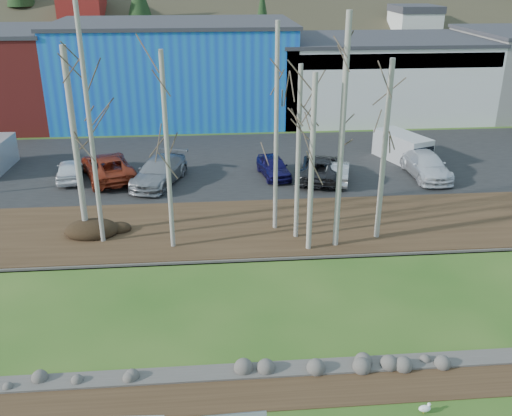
{
  "coord_description": "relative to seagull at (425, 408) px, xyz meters",
  "views": [
    {
      "loc": [
        -3.39,
        -12.37,
        12.66
      ],
      "look_at": [
        -1.32,
        11.35,
        2.5
      ],
      "focal_mm": 40.0,
      "sensor_mm": 36.0,
      "label": 1
    }
  ],
  "objects": [
    {
      "name": "near_bank_rocks",
      "position": [
        -2.95,
        2.35,
        -0.18
      ],
      "size": [
        80.0,
        0.8,
        0.5
      ],
      "primitive_type": null,
      "color": "#47423D",
      "rests_on": "ground"
    },
    {
      "name": "van_white",
      "position": [
        7.07,
        23.54,
        0.9
      ],
      "size": [
        3.23,
        4.65,
        1.88
      ],
      "rotation": [
        0.0,
        0.0,
        0.37
      ],
      "color": "silver",
      "rests_on": "parking_lot"
    },
    {
      "name": "birch_1",
      "position": [
        -12.65,
        13.65,
        4.6
      ],
      "size": [
        0.3,
        0.3,
        9.27
      ],
      "color": "#AEA89E",
      "rests_on": "far_bank"
    },
    {
      "name": "building_white",
      "position": [
        9.05,
        38.23,
        3.23
      ],
      "size": [
        18.36,
        12.24,
        6.8
      ],
      "color": "silver",
      "rests_on": "ground"
    },
    {
      "name": "birch_5",
      "position": [
        -2.12,
        12.34,
        4.22
      ],
      "size": [
        0.22,
        0.22,
        8.49
      ],
      "color": "#AEA89E",
      "rests_on": "far_bank"
    },
    {
      "name": "birch_6",
      "position": [
        -0.34,
        11.26,
        5.38
      ],
      "size": [
        0.26,
        0.26,
        10.83
      ],
      "color": "#AEA89E",
      "rests_on": "far_bank"
    },
    {
      "name": "car_5",
      "position": [
        0.69,
        20.55,
        0.7
      ],
      "size": [
        3.79,
        5.76,
        1.47
      ],
      "primitive_type": "imported",
      "rotation": [
        0.0,
        0.0,
        2.87
      ],
      "color": "black",
      "rests_on": "parking_lot"
    },
    {
      "name": "car_4",
      "position": [
        1.68,
        19.95,
        0.6
      ],
      "size": [
        2.3,
        4.1,
        1.28
      ],
      "primitive_type": "imported",
      "rotation": [
        0.0,
        0.0,
        2.88
      ],
      "color": "#A6A6A8",
      "rests_on": "parking_lot"
    },
    {
      "name": "birch_2",
      "position": [
        -8.2,
        11.79,
        4.6
      ],
      "size": [
        0.22,
        0.22,
        9.27
      ],
      "color": "#AEA89E",
      "rests_on": "far_bank"
    },
    {
      "name": "dirt_mound",
      "position": [
        -12.35,
        13.51,
        0.24
      ],
      "size": [
        2.72,
        1.92,
        0.53
      ],
      "primitive_type": "ellipsoid",
      "color": "black",
      "rests_on": "far_bank"
    },
    {
      "name": "dirt_strip",
      "position": [
        -2.95,
        1.35,
        -0.16
      ],
      "size": [
        80.0,
        1.8,
        0.03
      ],
      "primitive_type": "cube",
      "color": "#382616",
      "rests_on": "ground"
    },
    {
      "name": "car_2",
      "position": [
        -9.43,
        20.54,
        0.75
      ],
      "size": [
        3.86,
        5.86,
        1.58
      ],
      "primitive_type": "imported",
      "rotation": [
        0.0,
        0.0,
        -0.33
      ],
      "color": "gray",
      "rests_on": "parking_lot"
    },
    {
      "name": "birch_4",
      "position": [
        -3.04,
        13.46,
        5.1
      ],
      "size": [
        0.22,
        0.22,
        10.26
      ],
      "color": "#AEA89E",
      "rests_on": "far_bank"
    },
    {
      "name": "car_1",
      "position": [
        -12.73,
        21.71,
        0.77
      ],
      "size": [
        4.42,
        6.36,
        1.61
      ],
      "primitive_type": "imported",
      "rotation": [
        0.0,
        0.0,
        3.47
      ],
      "color": "#97331C",
      "rests_on": "parking_lot"
    },
    {
      "name": "parking_lot",
      "position": [
        -2.95,
        24.25,
        -0.11
      ],
      "size": [
        80.0,
        14.0,
        0.14
      ],
      "primitive_type": "cube",
      "color": "black",
      "rests_on": "ground"
    },
    {
      "name": "far_bank_rocks",
      "position": [
        -2.95,
        10.55,
        -0.18
      ],
      "size": [
        80.0,
        0.8,
        0.46
      ],
      "primitive_type": null,
      "color": "#47423D",
      "rests_on": "ground"
    },
    {
      "name": "birch_3",
      "position": [
        -1.71,
        10.99,
        4.15
      ],
      "size": [
        0.25,
        0.25,
        8.36
      ],
      "color": "#AEA89E",
      "rests_on": "far_bank"
    },
    {
      "name": "birch_7",
      "position": [
        1.91,
        11.97,
        4.34
      ],
      "size": [
        0.26,
        0.26,
        8.75
      ],
      "color": "#AEA89E",
      "rests_on": "far_bank"
    },
    {
      "name": "seagull",
      "position": [
        0.0,
        0.0,
        0.0
      ],
      "size": [
        0.44,
        0.22,
        0.32
      ],
      "rotation": [
        0.0,
        0.0,
        0.34
      ],
      "color": "gold",
      "rests_on": "ground"
    },
    {
      "name": "car_0",
      "position": [
        -15.11,
        21.73,
        0.62
      ],
      "size": [
        2.04,
        4.02,
        1.31
      ],
      "primitive_type": "imported",
      "rotation": [
        0.0,
        0.0,
        3.27
      ],
      "color": "white",
      "rests_on": "parking_lot"
    },
    {
      "name": "far_bank",
      "position": [
        -2.95,
        13.75,
        -0.1
      ],
      "size": [
        80.0,
        7.0,
        0.15
      ],
      "primitive_type": "cube",
      "color": "#382616",
      "rests_on": "ground"
    },
    {
      "name": "river",
      "position": [
        -2.95,
        6.45,
        -0.18
      ],
      "size": [
        80.0,
        8.0,
        0.9
      ],
      "primitive_type": null,
      "color": "black",
      "rests_on": "ground"
    },
    {
      "name": "building_blue",
      "position": [
        -8.95,
        38.25,
        3.98
      ],
      "size": [
        20.4,
        12.24,
        8.3
      ],
      "color": "blue",
      "rests_on": "ground"
    },
    {
      "name": "car_6",
      "position": [
        7.5,
        20.39,
        0.72
      ],
      "size": [
        2.19,
        5.24,
        1.51
      ],
      "primitive_type": "imported",
      "rotation": [
        0.0,
        0.0,
        0.01
      ],
      "color": "silver",
      "rests_on": "parking_lot"
    },
    {
      "name": "birch_0",
      "position": [
        -11.67,
        12.67,
        5.92
      ],
      "size": [
        0.22,
        0.22,
        11.89
      ],
      "color": "#AEA89E",
      "rests_on": "far_bank"
    },
    {
      "name": "car_3",
      "position": [
        -2.22,
        21.21,
        0.62
      ],
      "size": [
        2.18,
        4.09,
        1.32
      ],
      "primitive_type": "imported",
      "rotation": [
        0.0,
        0.0,
        0.16
      ],
      "color": "#15114A",
      "rests_on": "parking_lot"
    }
  ]
}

